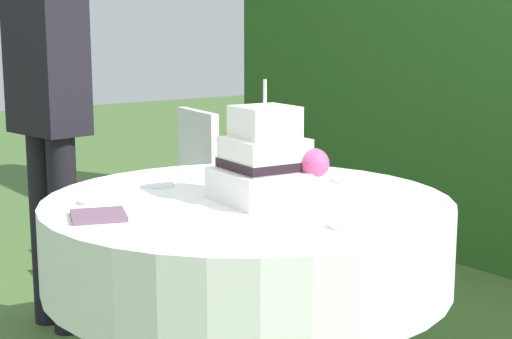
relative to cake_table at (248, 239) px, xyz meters
The scene contains 9 objects.
cake_table is the anchor object (origin of this frame).
wedding_cake 0.27m from the cake_table, 29.24° to the left, with size 0.33×0.32×0.39m.
serving_plate_near 0.40m from the cake_table, 158.60° to the right, with size 0.11×0.11×0.01m, color white.
serving_plate_far 0.51m from the cake_table, 119.91° to the right, with size 0.11×0.11×0.01m, color white.
serving_plate_left 0.48m from the cake_table, ahead, with size 0.10×0.10×0.01m, color white.
serving_plate_right 0.50m from the cake_table, 90.07° to the left, with size 0.14×0.14×0.01m, color white.
napkin_stack 0.53m from the cake_table, 96.06° to the right, with size 0.16×0.16×0.01m, color #6B4C60.
garden_chair 1.25m from the cake_table, 158.98° to the left, with size 0.45×0.45×0.89m.
standing_person 1.15m from the cake_table, 167.58° to the right, with size 0.39×0.25×1.60m.
Camera 1 is at (2.01, -1.48, 1.29)m, focal length 54.45 mm.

